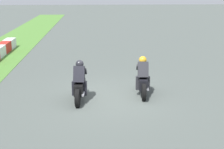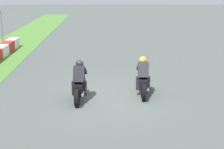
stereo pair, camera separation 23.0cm
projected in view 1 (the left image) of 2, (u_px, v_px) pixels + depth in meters
name	position (u px, v px, depth m)	size (l,w,h in m)	color
ground_plane	(109.00, 97.00, 12.57)	(120.00, 120.00, 0.00)	#4C544F
rider_lane_a	(143.00, 79.00, 12.75)	(2.04, 0.55, 1.51)	black
rider_lane_b	(80.00, 84.00, 12.11)	(2.04, 0.55, 1.51)	black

